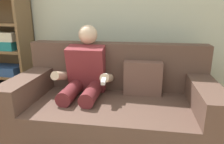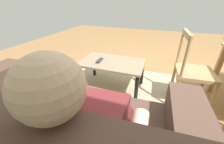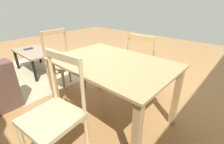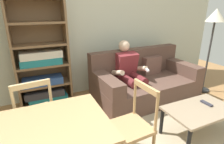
{
  "view_description": "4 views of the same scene",
  "coord_description": "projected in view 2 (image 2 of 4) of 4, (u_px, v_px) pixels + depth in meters",
  "views": [
    {
      "loc": [
        1.25,
        -0.19,
        1.26
      ],
      "look_at": [
        0.86,
        1.7,
        0.7
      ],
      "focal_mm": 33.31,
      "sensor_mm": 36.0,
      "label": 1
    },
    {
      "loc": [
        0.26,
        2.26,
        1.24
      ],
      "look_at": [
        0.88,
        0.5,
        0.26
      ],
      "focal_mm": 22.45,
      "sensor_mm": 36.0,
      "label": 2
    },
    {
      "loc": [
        -2.16,
        1.67,
        1.31
      ],
      "look_at": [
        -1.13,
        0.52,
        0.6
      ],
      "focal_mm": 25.08,
      "sensor_mm": 36.0,
      "label": 3
    },
    {
      "loc": [
        -1.05,
        -0.9,
        1.69
      ],
      "look_at": [
        -0.13,
        1.1,
        0.9
      ],
      "focal_mm": 28.82,
      "sensor_mm": 36.0,
      "label": 4
    }
  ],
  "objects": [
    {
      "name": "area_rug",
      "position": [
        112.0,
        86.0,
        2.22
      ],
      "size": [
        2.01,
        1.42,
        0.01
      ],
      "primitive_type": "cube",
      "rotation": [
        0.0,
        0.0,
        0.01
      ],
      "color": "tan",
      "rests_on": "ground_plane"
    },
    {
      "name": "person_lounging",
      "position": [
        91.0,
        135.0,
        0.77
      ],
      "size": [
        0.61,
        0.87,
        1.13
      ],
      "color": "maroon",
      "rests_on": "ground_plane"
    },
    {
      "name": "tv_remote",
      "position": [
        99.0,
        61.0,
        2.03
      ],
      "size": [
        0.05,
        0.17,
        0.02
      ],
      "primitive_type": "cube",
      "rotation": [
        0.0,
        0.0,
        0.02
      ],
      "color": "#2D2D38",
      "rests_on": "coffee_table"
    },
    {
      "name": "coffee_table",
      "position": [
        112.0,
        65.0,
        2.05
      ],
      "size": [
        0.92,
        0.56,
        0.43
      ],
      "color": "gray",
      "rests_on": "ground_plane"
    },
    {
      "name": "ground_plane",
      "position": [
        171.0,
        80.0,
        2.38
      ],
      "size": [
        8.5,
        8.5,
        0.0
      ],
      "primitive_type": "plane",
      "color": "#9E7042"
    },
    {
      "name": "dining_chair_facing_couch",
      "position": [
        192.0,
        72.0,
        1.69
      ],
      "size": [
        0.45,
        0.45,
        0.92
      ],
      "color": "tan",
      "rests_on": "ground_plane"
    },
    {
      "name": "couch",
      "position": [
        55.0,
        142.0,
        1.01
      ],
      "size": [
        2.02,
        1.08,
        0.93
      ],
      "color": "brown",
      "rests_on": "ground_plane"
    }
  ]
}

